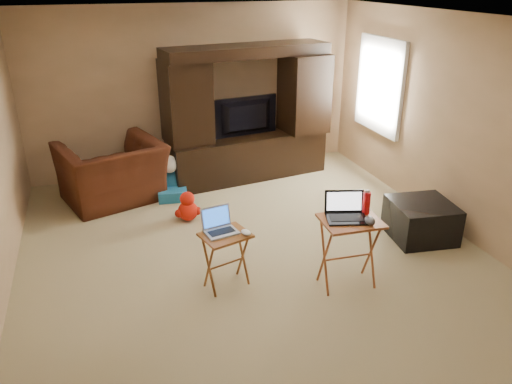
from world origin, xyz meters
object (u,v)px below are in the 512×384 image
object	(u,v)px
ottoman	(421,220)
laptop_right	(347,208)
laptop_left	(221,222)
mouse_left	(246,232)
mouse_right	(370,221)
tray_table_right	(348,253)
water_bottle	(366,203)
television	(248,118)
push_toy	(286,158)
entertainment_center	(247,114)
tray_table_left	(226,260)
plush_toy	(188,206)
child_rocker	(172,181)
recliner	(113,173)

from	to	relation	value
ottoman	laptop_right	size ratio (longest dim) A/B	1.80
laptop_left	mouse_left	bearing A→B (deg)	-35.25
laptop_right	mouse_right	distance (m)	0.24
tray_table_right	water_bottle	xyz separation A→B (m)	(0.20, 0.08, 0.48)
television	push_toy	size ratio (longest dim) A/B	1.88
mouse_left	tray_table_right	bearing A→B (deg)	-17.09
entertainment_center	laptop_left	xyz separation A→B (m)	(-1.12, -2.70, -0.28)
tray_table_left	laptop_left	size ratio (longest dim) A/B	1.91
plush_toy	tray_table_right	world-z (taller)	tray_table_right
tray_table_left	push_toy	bearing A→B (deg)	42.46
ottoman	tray_table_left	xyz separation A→B (m)	(-2.44, -0.24, 0.07)
child_rocker	plush_toy	xyz separation A→B (m)	(0.07, -0.73, -0.07)
laptop_right	push_toy	bearing A→B (deg)	94.63
television	tray_table_right	bearing A→B (deg)	83.22
plush_toy	laptop_left	distance (m)	1.61
recliner	ottoman	xyz separation A→B (m)	(3.35, -2.21, -0.19)
tray_table_left	mouse_right	bearing A→B (deg)	-36.26
television	water_bottle	world-z (taller)	television
laptop_right	mouse_left	xyz separation A→B (m)	(-0.92, 0.27, -0.24)
recliner	plush_toy	bearing A→B (deg)	115.26
plush_toy	tray_table_left	world-z (taller)	tray_table_left
laptop_left	water_bottle	bearing A→B (deg)	-23.29
mouse_right	laptop_left	bearing A→B (deg)	158.47
television	push_toy	bearing A→B (deg)	-178.40
mouse_right	ottoman	bearing A→B (deg)	32.06
recliner	mouse_right	distance (m)	3.68
ottoman	water_bottle	bearing A→B (deg)	-154.19
push_toy	plush_toy	bearing A→B (deg)	-131.88
child_rocker	mouse_left	world-z (taller)	mouse_left
recliner	tray_table_right	world-z (taller)	recliner
water_bottle	laptop_left	bearing A→B (deg)	167.10
television	ottoman	xyz separation A→B (m)	(1.35, -2.44, -0.72)
push_toy	mouse_right	size ratio (longest dim) A/B	3.60
plush_toy	ottoman	world-z (taller)	ottoman
child_rocker	mouse_left	bearing A→B (deg)	-74.62
push_toy	mouse_right	distance (m)	3.36
recliner	push_toy	bearing A→B (deg)	169.75
tray_table_left	mouse_left	xyz separation A→B (m)	(0.19, -0.07, 0.31)
tray_table_left	entertainment_center	bearing A→B (deg)	52.79
entertainment_center	television	distance (m)	0.06
tray_table_right	mouse_right	size ratio (longest dim) A/B	4.92
entertainment_center	television	xyz separation A→B (m)	(0.00, -0.04, -0.04)
child_rocker	push_toy	bearing A→B (deg)	22.35
push_toy	tray_table_right	size ratio (longest dim) A/B	0.73
child_rocker	mouse_right	world-z (taller)	mouse_right
ottoman	laptop_left	bearing A→B (deg)	-175.04
water_bottle	child_rocker	bearing A→B (deg)	120.28
push_toy	mouse_left	bearing A→B (deg)	-104.68
entertainment_center	push_toy	world-z (taller)	entertainment_center
television	laptop_right	size ratio (longest dim) A/B	2.63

